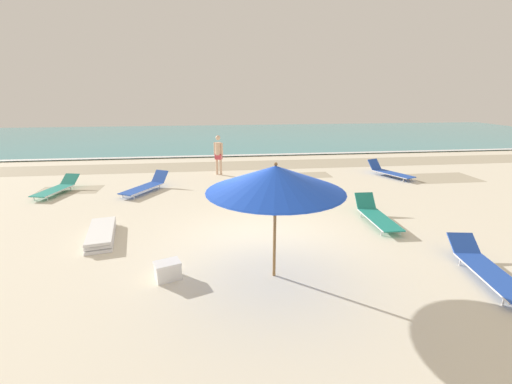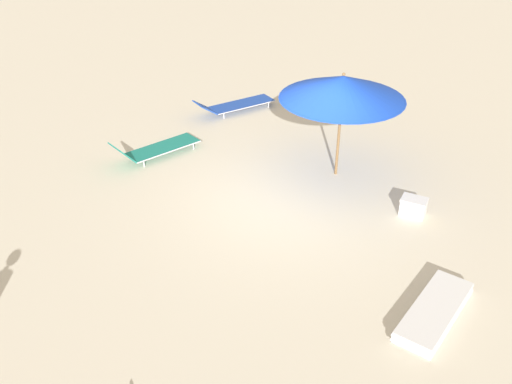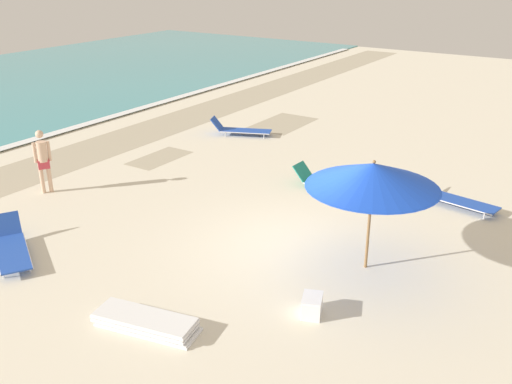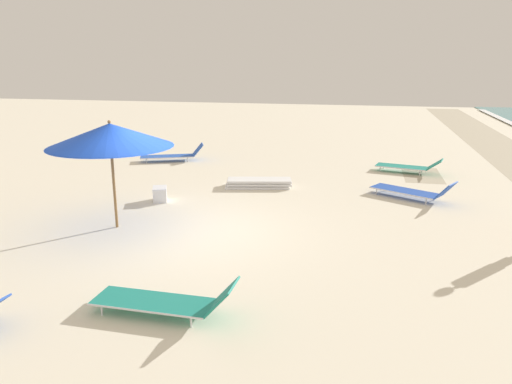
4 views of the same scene
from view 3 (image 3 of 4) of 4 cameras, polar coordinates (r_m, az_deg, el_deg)
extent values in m
cube|color=beige|center=(12.75, 4.52, -6.03)|extent=(60.00, 60.00, 0.16)
cube|color=#B3A68B|center=(18.60, -21.44, 2.03)|extent=(57.00, 2.20, 0.00)
cube|color=#B3A68B|center=(18.68, -9.64, 3.38)|extent=(2.16, 1.09, 0.00)
cube|color=#B3A68B|center=(22.43, 2.69, 6.87)|extent=(2.83, 1.73, 0.00)
cylinder|color=olive|center=(11.73, 11.24, -3.03)|extent=(0.06, 0.06, 2.05)
cone|color=blue|center=(11.34, 11.62, 1.65)|extent=(2.65, 2.65, 0.49)
cylinder|color=#13359C|center=(11.43, 11.53, 0.54)|extent=(2.57, 2.57, 0.01)
sphere|color=olive|center=(11.25, 11.73, 2.97)|extent=(0.07, 0.07, 0.07)
cube|color=white|center=(10.33, -10.74, -13.00)|extent=(0.95, 1.88, 0.03)
cube|color=silver|center=(10.35, -10.73, -13.13)|extent=(0.96, 1.92, 0.04)
cube|color=white|center=(10.31, -11.07, -12.53)|extent=(0.95, 1.88, 0.03)
cube|color=silver|center=(10.33, -11.06, -12.66)|extent=(0.96, 1.92, 0.04)
cube|color=white|center=(10.26, -11.09, -12.14)|extent=(0.95, 1.88, 0.03)
cube|color=silver|center=(10.28, -11.08, -12.28)|extent=(0.96, 1.92, 0.04)
cube|color=blue|center=(15.56, 19.83, -0.91)|extent=(0.91, 1.93, 0.03)
cylinder|color=silver|center=(15.31, 19.36, -1.23)|extent=(0.35, 1.83, 0.03)
cylinder|color=silver|center=(15.82, 20.27, -0.59)|extent=(0.35, 1.83, 0.03)
cube|color=blue|center=(15.94, 16.15, 0.70)|extent=(0.65, 0.57, 0.33)
cylinder|color=silver|center=(15.15, 21.85, -2.24)|extent=(0.03, 0.03, 0.16)
cylinder|color=silver|center=(15.59, 22.57, -1.66)|extent=(0.03, 0.03, 0.16)
cylinder|color=silver|center=(15.64, 17.01, -0.80)|extent=(0.03, 0.03, 0.16)
cylinder|color=silver|center=(16.08, 17.83, -0.27)|extent=(0.03, 0.03, 0.16)
cube|color=blue|center=(20.80, -1.02, 6.15)|extent=(1.26, 1.91, 0.03)
cylinder|color=silver|center=(20.52, -1.18, 5.92)|extent=(0.73, 1.69, 0.03)
cylinder|color=silver|center=(21.09, -0.86, 6.37)|extent=(0.73, 1.69, 0.03)
cube|color=blue|center=(20.98, -3.93, 6.85)|extent=(0.67, 0.56, 0.45)
cylinder|color=silver|center=(20.47, 0.80, 5.60)|extent=(0.03, 0.03, 0.16)
cylinder|color=silver|center=(20.95, 1.03, 5.99)|extent=(0.03, 0.03, 0.16)
cylinder|color=silver|center=(20.74, -3.09, 5.79)|extent=(0.03, 0.03, 0.16)
cylinder|color=silver|center=(21.21, -2.77, 6.18)|extent=(0.03, 0.03, 0.16)
cube|color=#1E8475|center=(15.78, 8.03, 0.58)|extent=(0.66, 1.79, 0.03)
cylinder|color=silver|center=(15.53, 7.52, 0.24)|extent=(0.09, 1.77, 0.03)
cylinder|color=silver|center=(16.04, 8.52, 0.90)|extent=(0.09, 1.77, 0.03)
cube|color=#1E8475|center=(16.18, 4.71, 2.06)|extent=(0.59, 0.40, 0.43)
cylinder|color=silver|center=(15.33, 9.86, -0.59)|extent=(0.03, 0.03, 0.16)
cylinder|color=silver|center=(15.76, 10.66, 0.00)|extent=(0.03, 0.03, 0.16)
cylinder|color=silver|center=(15.91, 5.38, 0.51)|extent=(0.03, 0.03, 0.16)
cylinder|color=silver|center=(16.32, 6.27, 1.05)|extent=(0.03, 0.03, 0.16)
cube|color=blue|center=(13.21, -23.16, -5.61)|extent=(1.42, 1.86, 0.03)
cylinder|color=silver|center=(13.22, -21.87, -5.38)|extent=(0.93, 1.57, 0.03)
cube|color=blue|center=(14.11, -23.68, -2.98)|extent=(0.69, 0.62, 0.44)
cylinder|color=silver|center=(12.63, -23.95, -7.55)|extent=(0.03, 0.03, 0.16)
cylinder|color=silver|center=(12.64, -21.65, -7.15)|extent=(0.03, 0.03, 0.16)
cylinder|color=silver|center=(13.89, -22.32, -4.53)|extent=(0.03, 0.03, 0.16)
cylinder|color=beige|center=(16.56, -19.96, 1.48)|extent=(0.11, 0.11, 0.90)
cylinder|color=beige|center=(16.55, -20.64, 1.37)|extent=(0.11, 0.11, 0.90)
cube|color=#D13D4C|center=(16.44, -20.47, 2.63)|extent=(0.35, 0.31, 0.24)
cylinder|color=beige|center=(16.33, -20.63, 3.80)|extent=(0.27, 0.27, 0.55)
cylinder|color=beige|center=(16.34, -19.99, 3.89)|extent=(0.08, 0.08, 0.55)
cylinder|color=beige|center=(16.32, -21.27, 3.68)|extent=(0.08, 0.08, 0.55)
sphere|color=beige|center=(16.19, -20.86, 5.43)|extent=(0.21, 0.21, 0.21)
cube|color=white|center=(10.49, 5.62, -11.36)|extent=(0.57, 0.49, 0.32)
cube|color=white|center=(10.39, 5.66, -10.52)|extent=(0.59, 0.51, 0.05)
camera|label=1|loc=(9.43, 46.21, 0.99)|focal=24.00mm
camera|label=2|loc=(12.92, -46.75, 17.06)|focal=40.00mm
camera|label=4|loc=(21.60, 8.81, 15.90)|focal=35.00mm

